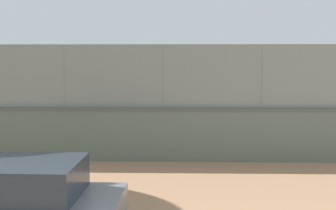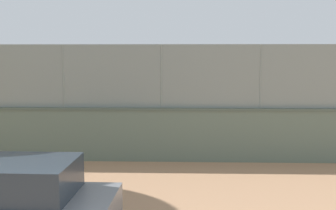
# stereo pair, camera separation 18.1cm
# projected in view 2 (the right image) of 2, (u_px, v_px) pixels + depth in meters

# --- Properties ---
(ground_plane) EXTENTS (260.00, 260.00, 0.00)m
(ground_plane) POSITION_uv_depth(u_px,v_px,m) (157.00, 111.00, 26.60)
(ground_plane) COLOR tan
(perimeter_wall) EXTENTS (25.66, 1.00, 1.73)m
(perimeter_wall) POSITION_uv_depth(u_px,v_px,m) (65.00, 133.00, 13.99)
(perimeter_wall) COLOR slate
(perimeter_wall) RESTS_ON ground_plane
(fence_panel_on_wall) EXTENTS (25.20, 0.66, 2.02)m
(fence_panel_on_wall) POSITION_uv_depth(u_px,v_px,m) (63.00, 76.00, 13.77)
(fence_panel_on_wall) COLOR gray
(fence_panel_on_wall) RESTS_ON perimeter_wall
(player_near_wall_returning) EXTENTS (1.06, 0.76, 1.69)m
(player_near_wall_returning) POSITION_uv_depth(u_px,v_px,m) (183.00, 97.00, 25.03)
(player_near_wall_returning) COLOR #591919
(player_near_wall_returning) RESTS_ON ground_plane
(player_baseline_waiting) EXTENTS (0.67, 0.94, 1.62)m
(player_baseline_waiting) POSITION_uv_depth(u_px,v_px,m) (209.00, 102.00, 22.97)
(player_baseline_waiting) COLOR #591919
(player_baseline_waiting) RESTS_ON ground_plane
(sports_ball) EXTENTS (0.19, 0.19, 0.19)m
(sports_ball) POSITION_uv_depth(u_px,v_px,m) (165.00, 114.00, 24.51)
(sports_ball) COLOR #3399D8
(sports_ball) RESTS_ON ground_plane
(courtside_bench) EXTENTS (1.61, 0.42, 0.87)m
(courtside_bench) POSITION_uv_depth(u_px,v_px,m) (206.00, 136.00, 15.79)
(courtside_bench) COLOR brown
(courtside_bench) RESTS_ON ground_plane
(parked_car_grey) EXTENTS (4.24, 1.97, 1.56)m
(parked_car_grey) POSITION_uv_depth(u_px,v_px,m) (0.00, 202.00, 7.62)
(parked_car_grey) COLOR slate
(parked_car_grey) RESTS_ON ground_plane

